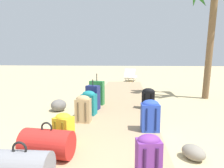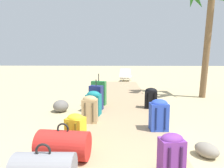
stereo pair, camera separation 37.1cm
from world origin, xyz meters
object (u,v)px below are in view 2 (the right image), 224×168
(backpack_tan, at_px, (90,108))
(duffel_bag_red, at_px, (63,145))
(backpack_black, at_px, (151,97))
(backpack_blue, at_px, (159,114))
(backpack_yellow, at_px, (75,127))
(suitcase_green, at_px, (99,93))
(palm_tree_near_right, at_px, (212,1))
(backpack_purple, at_px, (171,156))
(backpack_teal, at_px, (94,102))
(lounge_chair, at_px, (126,76))
(suitcase_navy, at_px, (96,98))

(backpack_tan, xyz_separation_m, duffel_bag_red, (-0.13, -1.50, -0.11))
(backpack_black, xyz_separation_m, backpack_blue, (-0.11, -1.62, 0.02))
(duffel_bag_red, bearing_deg, backpack_yellow, 84.77)
(backpack_yellow, xyz_separation_m, suitcase_green, (0.10, 2.58, 0.10))
(backpack_yellow, height_order, backpack_blue, backpack_blue)
(suitcase_green, height_order, palm_tree_near_right, palm_tree_near_right)
(backpack_black, height_order, backpack_blue, backpack_blue)
(backpack_yellow, bearing_deg, backpack_blue, 23.02)
(backpack_blue, bearing_deg, backpack_purple, -96.15)
(backpack_yellow, relative_size, palm_tree_near_right, 0.12)
(backpack_teal, height_order, duffel_bag_red, backpack_teal)
(backpack_blue, height_order, backpack_tan, backpack_blue)
(backpack_yellow, xyz_separation_m, lounge_chair, (1.08, 8.80, -0.00))
(duffel_bag_red, height_order, palm_tree_near_right, palm_tree_near_right)
(backpack_tan, xyz_separation_m, suitcase_navy, (0.01, 1.04, 0.02))
(backpack_purple, distance_m, duffel_bag_red, 1.39)
(backpack_purple, bearing_deg, lounge_chair, 91.14)
(duffel_bag_red, bearing_deg, palm_tree_near_right, 49.61)
(suitcase_green, bearing_deg, palm_tree_near_right, 21.03)
(backpack_purple, height_order, backpack_teal, backpack_teal)
(backpack_yellow, height_order, duffel_bag_red, duffel_bag_red)
(backpack_yellow, bearing_deg, backpack_tan, 85.33)
(backpack_teal, height_order, lounge_chair, lounge_chair)
(backpack_yellow, xyz_separation_m, backpack_purple, (1.27, -0.92, 0.03))
(backpack_tan, relative_size, duffel_bag_red, 0.80)
(backpack_tan, height_order, duffel_bag_red, backpack_tan)
(suitcase_green, bearing_deg, backpack_tan, -90.67)
(backpack_blue, bearing_deg, lounge_chair, 92.51)
(backpack_blue, distance_m, backpack_tan, 1.41)
(suitcase_navy, relative_size, backpack_teal, 1.38)
(suitcase_green, relative_size, duffel_bag_red, 1.26)
(backpack_purple, xyz_separation_m, suitcase_navy, (-1.18, 2.95, 0.03))
(backpack_blue, distance_m, lounge_chair, 8.19)
(backpack_yellow, bearing_deg, backpack_purple, -35.86)
(backpack_tan, height_order, lounge_chair, lounge_chair)
(palm_tree_near_right, xyz_separation_m, lounge_chair, (-2.71, 4.80, -3.00))
(backpack_teal, distance_m, palm_tree_near_right, 5.33)
(backpack_black, bearing_deg, suitcase_navy, -172.24)
(backpack_black, xyz_separation_m, backpack_teal, (-1.46, -0.68, 0.01))
(suitcase_navy, distance_m, duffel_bag_red, 2.55)
(suitcase_green, bearing_deg, backpack_black, -13.52)
(backpack_black, height_order, backpack_teal, backpack_teal)
(backpack_black, distance_m, duffel_bag_red, 3.17)
(suitcase_navy, bearing_deg, backpack_tan, -90.50)
(palm_tree_near_right, bearing_deg, lounge_chair, 119.44)
(backpack_blue, distance_m, backpack_purple, 1.54)
(backpack_purple, height_order, palm_tree_near_right, palm_tree_near_right)
(backpack_yellow, distance_m, duffel_bag_red, 0.52)
(suitcase_green, xyz_separation_m, duffel_bag_red, (-0.15, -3.09, -0.15))
(backpack_black, bearing_deg, palm_tree_near_right, 38.24)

